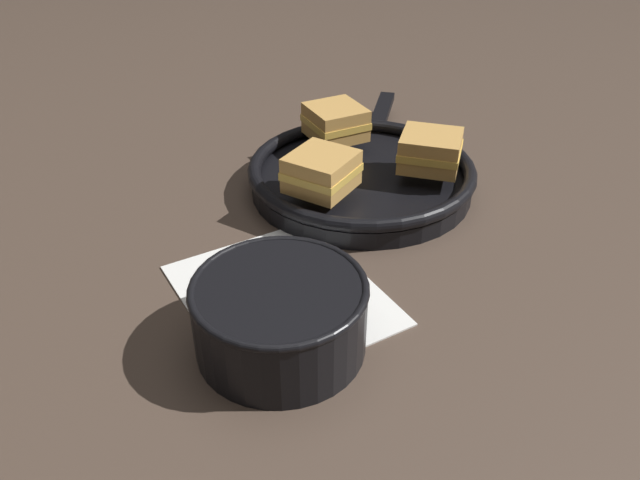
{
  "coord_description": "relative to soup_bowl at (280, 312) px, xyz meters",
  "views": [
    {
      "loc": [
        0.44,
        -0.33,
        0.43
      ],
      "look_at": [
        -0.02,
        0.02,
        0.04
      ],
      "focal_mm": 35.0,
      "sensor_mm": 36.0,
      "label": 1
    }
  ],
  "objects": [
    {
      "name": "ground_plane",
      "position": [
        -0.06,
        0.09,
        -0.04
      ],
      "size": [
        4.0,
        4.0,
        0.0
      ],
      "primitive_type": "plane",
      "color": "#47382D"
    },
    {
      "name": "napkin",
      "position": [
        -0.06,
        0.04,
        -0.04
      ],
      "size": [
        0.25,
        0.22,
        0.0
      ],
      "color": "white",
      "rests_on": "ground_plane"
    },
    {
      "name": "soup_bowl",
      "position": [
        0.0,
        0.0,
        0.0
      ],
      "size": [
        0.17,
        0.17,
        0.08
      ],
      "color": "black",
      "rests_on": "ground_plane"
    },
    {
      "name": "spoon",
      "position": [
        -0.02,
        0.04,
        -0.03
      ],
      "size": [
        0.15,
        0.1,
        0.01
      ],
      "rotation": [
        0.0,
        0.0,
        -0.54
      ],
      "color": "#B7B7BC",
      "rests_on": "napkin"
    },
    {
      "name": "skillet",
      "position": [
        -0.19,
        0.27,
        -0.02
      ],
      "size": [
        0.35,
        0.38,
        0.04
      ],
      "color": "black",
      "rests_on": "ground_plane"
    },
    {
      "name": "sandwich_near_left",
      "position": [
        -0.28,
        0.29,
        0.02
      ],
      "size": [
        0.09,
        0.09,
        0.05
      ],
      "rotation": [
        0.0,
        0.0,
        4.54
      ],
      "color": "#C18E47",
      "rests_on": "skillet"
    },
    {
      "name": "sandwich_near_right",
      "position": [
        -0.17,
        0.18,
        0.02
      ],
      "size": [
        0.1,
        0.1,
        0.05
      ],
      "rotation": [
        0.0,
        0.0,
        6.65
      ],
      "color": "#C18E47",
      "rests_on": "skillet"
    },
    {
      "name": "sandwich_far_left",
      "position": [
        -0.13,
        0.33,
        0.02
      ],
      "size": [
        0.11,
        0.11,
        0.05
      ],
      "rotation": [
        0.0,
        0.0,
        8.5
      ],
      "color": "#C18E47",
      "rests_on": "skillet"
    }
  ]
}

